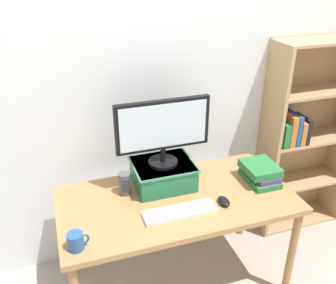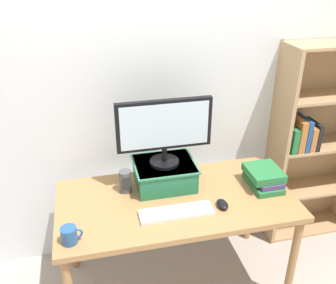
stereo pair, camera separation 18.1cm
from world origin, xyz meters
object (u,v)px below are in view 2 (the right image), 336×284
object	(u,v)px
coffee_mug	(69,235)
keyboard	(176,212)
desk	(176,208)
computer_mouse	(222,204)
riser_box	(164,173)
book_stack	(264,177)
bookshelf_unit	(315,142)
computer_monitor	(164,128)
desk_speaker	(125,181)

from	to	relation	value
coffee_mug	keyboard	bearing A→B (deg)	9.59
desk	computer_mouse	distance (m)	0.30
riser_box	book_stack	distance (m)	0.64
bookshelf_unit	keyboard	bearing A→B (deg)	-157.05
computer_monitor	coffee_mug	bearing A→B (deg)	-145.00
computer_monitor	desk_speaker	xyz separation A→B (m)	(-0.26, -0.02, -0.33)
computer_monitor	computer_mouse	distance (m)	0.57
desk	book_stack	xyz separation A→B (m)	(0.59, 0.01, 0.13)
desk	computer_monitor	size ratio (longest dim) A/B	2.47
book_stack	computer_mouse	bearing A→B (deg)	-154.85
bookshelf_unit	desk	bearing A→B (deg)	-162.93
desk	computer_monitor	world-z (taller)	computer_monitor
desk	computer_monitor	distance (m)	0.51
coffee_mug	desk_speaker	world-z (taller)	desk_speaker
coffee_mug	desk	bearing A→B (deg)	21.75
desk	computer_monitor	xyz separation A→B (m)	(-0.04, 0.17, 0.48)
coffee_mug	book_stack	bearing A→B (deg)	12.28
keyboard	desk_speaker	distance (m)	0.40
riser_box	desk_speaker	distance (m)	0.26
desk	bookshelf_unit	size ratio (longest dim) A/B	0.94
bookshelf_unit	riser_box	world-z (taller)	bookshelf_unit
riser_box	computer_monitor	bearing A→B (deg)	-90.00
desk	riser_box	distance (m)	0.23
riser_box	computer_mouse	xyz separation A→B (m)	(0.28, -0.32, -0.07)
bookshelf_unit	book_stack	world-z (taller)	bookshelf_unit
riser_box	coffee_mug	size ratio (longest dim) A/B	3.37
desk	book_stack	bearing A→B (deg)	1.19
bookshelf_unit	computer_mouse	world-z (taller)	bookshelf_unit
bookshelf_unit	computer_monitor	size ratio (longest dim) A/B	2.63
bookshelf_unit	computer_mouse	distance (m)	1.06
computer_mouse	computer_monitor	bearing A→B (deg)	132.01
desk	desk_speaker	xyz separation A→B (m)	(-0.29, 0.15, 0.15)
desk	book_stack	distance (m)	0.60
desk	book_stack	size ratio (longest dim) A/B	5.29
riser_box	desk_speaker	bearing A→B (deg)	-175.30
riser_box	coffee_mug	xyz separation A→B (m)	(-0.60, -0.42, -0.04)
riser_box	coffee_mug	world-z (taller)	riser_box
riser_box	book_stack	world-z (taller)	riser_box
computer_monitor	coffee_mug	size ratio (longest dim) A/B	5.11
desk_speaker	keyboard	bearing A→B (deg)	-49.50
computer_monitor	coffee_mug	distance (m)	0.82
book_stack	desk_speaker	size ratio (longest dim) A/B	1.88
keyboard	bookshelf_unit	bearing A→B (deg)	22.95
desk_speaker	computer_mouse	bearing A→B (deg)	-28.59
computer_monitor	keyboard	size ratio (longest dim) A/B	1.36
computer_mouse	desk_speaker	size ratio (longest dim) A/B	0.71
bookshelf_unit	riser_box	xyz separation A→B (m)	(-1.21, -0.19, 0.02)
desk	bookshelf_unit	world-z (taller)	bookshelf_unit
riser_box	keyboard	xyz separation A→B (m)	(-0.00, -0.32, -0.07)
riser_box	desk	bearing A→B (deg)	-77.82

